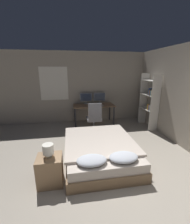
# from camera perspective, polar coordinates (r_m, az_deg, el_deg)

# --- Properties ---
(ground_plane) EXTENTS (20.00, 20.00, 0.00)m
(ground_plane) POSITION_cam_1_polar(r_m,az_deg,el_deg) (2.79, 12.33, -31.85)
(ground_plane) COLOR #9E9384
(wall_back) EXTENTS (12.00, 0.08, 2.70)m
(wall_back) POSITION_cam_1_polar(r_m,az_deg,el_deg) (5.99, -2.07, 9.29)
(wall_back) COLOR #9E9384
(wall_back) RESTS_ON ground_plane
(bed) EXTENTS (1.59, 1.97, 0.53)m
(bed) POSITION_cam_1_polar(r_m,az_deg,el_deg) (3.61, 1.91, -14.30)
(bed) COLOR #846647
(bed) RESTS_ON ground_plane
(nightstand) EXTENTS (0.45, 0.41, 0.55)m
(nightstand) POSITION_cam_1_polar(r_m,az_deg,el_deg) (3.05, -16.72, -20.42)
(nightstand) COLOR #997551
(nightstand) RESTS_ON ground_plane
(bedside_lamp) EXTENTS (0.19, 0.19, 0.25)m
(bedside_lamp) POSITION_cam_1_polar(r_m,az_deg,el_deg) (2.83, -17.42, -13.43)
(bedside_lamp) COLOR gray
(bedside_lamp) RESTS_ON nightstand
(desk) EXTENTS (1.54, 0.70, 0.74)m
(desk) POSITION_cam_1_polar(r_m,az_deg,el_deg) (5.73, -0.47, 1.91)
(desk) COLOR #846042
(desk) RESTS_ON ground_plane
(monitor_left) EXTENTS (0.47, 0.16, 0.43)m
(monitor_left) POSITION_cam_1_polar(r_m,az_deg,el_deg) (5.86, -3.47, 5.47)
(monitor_left) COLOR #B7B7BC
(monitor_left) RESTS_ON desk
(monitor_right) EXTENTS (0.47, 0.16, 0.43)m
(monitor_right) POSITION_cam_1_polar(r_m,az_deg,el_deg) (5.94, 1.71, 5.64)
(monitor_right) COLOR #B7B7BC
(monitor_right) RESTS_ON desk
(keyboard) EXTENTS (0.41, 0.13, 0.02)m
(keyboard) POSITION_cam_1_polar(r_m,az_deg,el_deg) (5.47, -0.06, 2.22)
(keyboard) COLOR #B7B7BC
(keyboard) RESTS_ON desk
(computer_mouse) EXTENTS (0.07, 0.05, 0.04)m
(computer_mouse) POSITION_cam_1_polar(r_m,az_deg,el_deg) (5.53, 2.96, 2.43)
(computer_mouse) COLOR #B7B7BC
(computer_mouse) RESTS_ON desk
(office_chair) EXTENTS (0.52, 0.52, 1.02)m
(office_chair) POSITION_cam_1_polar(r_m,az_deg,el_deg) (5.01, -0.31, -3.14)
(office_chair) COLOR black
(office_chair) RESTS_ON ground_plane
(bookshelf) EXTENTS (0.32, 0.83, 1.90)m
(bookshelf) POSITION_cam_1_polar(r_m,az_deg,el_deg) (5.58, 20.36, 4.54)
(bookshelf) COLOR beige
(bookshelf) RESTS_ON ground_plane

